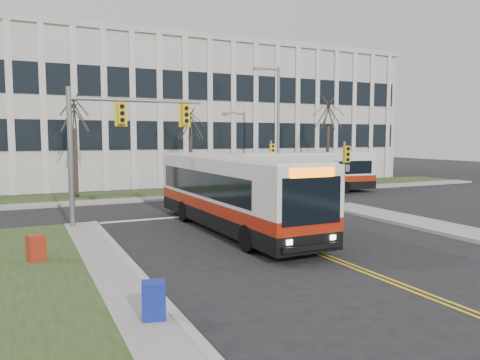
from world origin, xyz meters
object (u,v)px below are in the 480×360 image
bus_main (233,194)px  bus_cross (305,174)px  newspaper_box_blue (154,303)px  directory_sign (201,177)px  streetlight (276,122)px  newspaper_box_red (36,250)px

bus_main → bus_cross: 14.28m
bus_main → newspaper_box_blue: bus_main is taller
directory_sign → newspaper_box_blue: size_ratio=2.11×
streetlight → newspaper_box_blue: 26.00m
streetlight → directory_sign: bearing=166.8°
streetlight → newspaper_box_blue: (-14.83, -20.83, -4.72)m
streetlight → newspaper_box_blue: bearing=-125.4°
bus_cross → newspaper_box_blue: bearing=-36.5°
bus_cross → newspaper_box_red: (-18.07, -12.32, -0.95)m
directory_sign → newspaper_box_blue: directory_sign is taller
directory_sign → bus_main: (-3.54, -13.50, 0.41)m
streetlight → bus_main: (-9.07, -12.20, -3.62)m
bus_cross → streetlight: bearing=-149.2°
streetlight → bus_main: bearing=-126.6°
newspaper_box_blue → bus_cross: bearing=62.9°
streetlight → newspaper_box_red: 22.82m
bus_main → directory_sign: bearing=74.4°
bus_main → bus_cross: bus_main is taller
newspaper_box_blue → newspaper_box_red: size_ratio=1.00×
bus_main → bus_cross: (10.18, 10.00, -0.15)m
directory_sign → bus_main: 13.97m
newspaper_box_blue → directory_sign: bearing=80.6°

